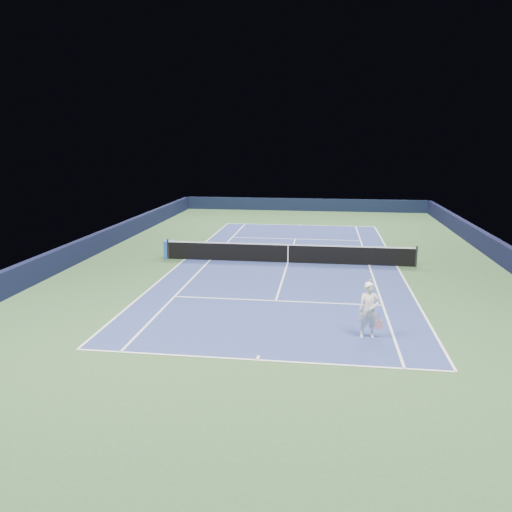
# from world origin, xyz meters

# --- Properties ---
(ground) EXTENTS (40.00, 40.00, 0.00)m
(ground) POSITION_xyz_m (0.00, 0.00, 0.00)
(ground) COLOR #2D4C29
(ground) RESTS_ON ground
(wall_far) EXTENTS (22.00, 0.35, 1.10)m
(wall_far) POSITION_xyz_m (0.00, 19.82, 0.55)
(wall_far) COLOR black
(wall_far) RESTS_ON ground
(wall_right) EXTENTS (0.35, 40.00, 1.10)m
(wall_right) POSITION_xyz_m (10.82, 0.00, 0.55)
(wall_right) COLOR black
(wall_right) RESTS_ON ground
(wall_left) EXTENTS (0.35, 40.00, 1.10)m
(wall_left) POSITION_xyz_m (-10.82, 0.00, 0.55)
(wall_left) COLOR black
(wall_left) RESTS_ON ground
(court_surface) EXTENTS (10.97, 23.77, 0.01)m
(court_surface) POSITION_xyz_m (0.00, 0.00, 0.00)
(court_surface) COLOR navy
(court_surface) RESTS_ON ground
(baseline_far) EXTENTS (10.97, 0.08, 0.00)m
(baseline_far) POSITION_xyz_m (0.00, 11.88, 0.01)
(baseline_far) COLOR white
(baseline_far) RESTS_ON ground
(baseline_near) EXTENTS (10.97, 0.08, 0.00)m
(baseline_near) POSITION_xyz_m (0.00, -11.88, 0.01)
(baseline_near) COLOR white
(baseline_near) RESTS_ON ground
(sideline_doubles_right) EXTENTS (0.08, 23.77, 0.00)m
(sideline_doubles_right) POSITION_xyz_m (5.49, 0.00, 0.01)
(sideline_doubles_right) COLOR white
(sideline_doubles_right) RESTS_ON ground
(sideline_doubles_left) EXTENTS (0.08, 23.77, 0.00)m
(sideline_doubles_left) POSITION_xyz_m (-5.49, 0.00, 0.01)
(sideline_doubles_left) COLOR white
(sideline_doubles_left) RESTS_ON ground
(sideline_singles_right) EXTENTS (0.08, 23.77, 0.00)m
(sideline_singles_right) POSITION_xyz_m (4.12, 0.00, 0.01)
(sideline_singles_right) COLOR white
(sideline_singles_right) RESTS_ON ground
(sideline_singles_left) EXTENTS (0.08, 23.77, 0.00)m
(sideline_singles_left) POSITION_xyz_m (-4.12, 0.00, 0.01)
(sideline_singles_left) COLOR white
(sideline_singles_left) RESTS_ON ground
(service_line_far) EXTENTS (8.23, 0.08, 0.00)m
(service_line_far) POSITION_xyz_m (0.00, 6.40, 0.01)
(service_line_far) COLOR white
(service_line_far) RESTS_ON ground
(service_line_near) EXTENTS (8.23, 0.08, 0.00)m
(service_line_near) POSITION_xyz_m (0.00, -6.40, 0.01)
(service_line_near) COLOR white
(service_line_near) RESTS_ON ground
(center_service_line) EXTENTS (0.08, 12.80, 0.00)m
(center_service_line) POSITION_xyz_m (0.00, 0.00, 0.01)
(center_service_line) COLOR white
(center_service_line) RESTS_ON ground
(center_mark_far) EXTENTS (0.08, 0.30, 0.00)m
(center_mark_far) POSITION_xyz_m (0.00, 11.73, 0.01)
(center_mark_far) COLOR white
(center_mark_far) RESTS_ON ground
(center_mark_near) EXTENTS (0.08, 0.30, 0.00)m
(center_mark_near) POSITION_xyz_m (0.00, -11.73, 0.01)
(center_mark_near) COLOR white
(center_mark_near) RESTS_ON ground
(tennis_net) EXTENTS (12.90, 0.10, 1.07)m
(tennis_net) POSITION_xyz_m (0.00, 0.00, 0.50)
(tennis_net) COLOR black
(tennis_net) RESTS_ON ground
(sponsor_cube) EXTENTS (0.65, 0.60, 0.93)m
(sponsor_cube) POSITION_xyz_m (-6.40, 0.26, 0.47)
(sponsor_cube) COLOR #1D51AF
(sponsor_cube) RESTS_ON ground
(tennis_player) EXTENTS (0.83, 1.29, 1.82)m
(tennis_player) POSITION_xyz_m (3.28, -9.70, 0.91)
(tennis_player) COLOR white
(tennis_player) RESTS_ON ground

